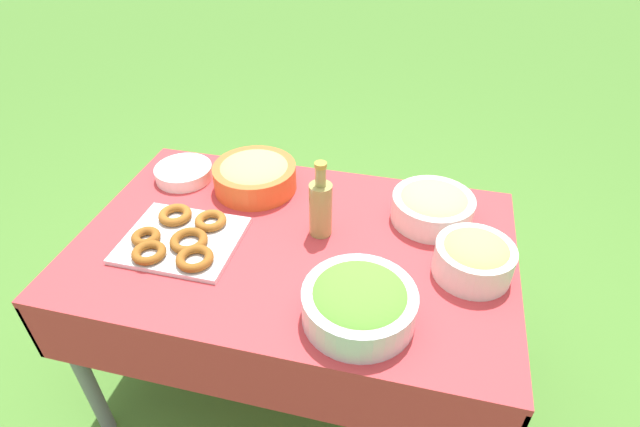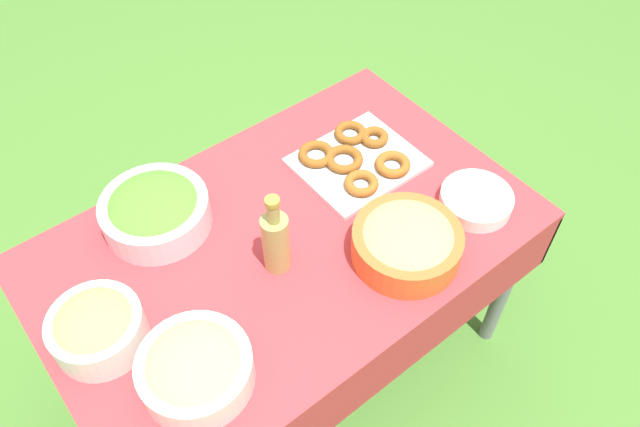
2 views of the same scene
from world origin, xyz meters
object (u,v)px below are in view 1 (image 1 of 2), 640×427
(plate_stack, at_px, (184,173))
(bread_bowl, at_px, (255,174))
(olive_oil_bottle, at_px, (321,207))
(donut_platter, at_px, (181,238))
(fruit_bowl, at_px, (474,257))
(salad_bowl, at_px, (359,302))
(pasta_bowl, at_px, (433,206))

(plate_stack, xyz_separation_m, bread_bowl, (0.28, 0.00, 0.03))
(bread_bowl, bearing_deg, olive_oil_bottle, -33.48)
(donut_platter, relative_size, fruit_bowl, 1.57)
(olive_oil_bottle, distance_m, fruit_bowl, 0.48)
(salad_bowl, bearing_deg, donut_platter, 164.34)
(olive_oil_bottle, xyz_separation_m, bread_bowl, (-0.29, 0.19, -0.05))
(salad_bowl, height_order, bread_bowl, same)
(pasta_bowl, distance_m, donut_platter, 0.82)
(donut_platter, bearing_deg, plate_stack, 114.55)
(plate_stack, bearing_deg, bread_bowl, 0.38)
(salad_bowl, height_order, pasta_bowl, salad_bowl)
(salad_bowl, xyz_separation_m, olive_oil_bottle, (-0.18, 0.33, 0.04))
(pasta_bowl, xyz_separation_m, plate_stack, (-0.92, 0.04, -0.03))
(bread_bowl, bearing_deg, pasta_bowl, -3.38)
(pasta_bowl, xyz_separation_m, donut_platter, (-0.76, -0.31, -0.04))
(salad_bowl, distance_m, pasta_bowl, 0.51)
(donut_platter, xyz_separation_m, fruit_bowl, (0.89, 0.08, 0.04))
(salad_bowl, distance_m, fruit_bowl, 0.38)
(fruit_bowl, bearing_deg, olive_oil_bottle, 170.55)
(salad_bowl, relative_size, pasta_bowl, 1.13)
(olive_oil_bottle, bearing_deg, salad_bowl, -60.59)
(fruit_bowl, bearing_deg, pasta_bowl, 119.32)
(salad_bowl, relative_size, plate_stack, 1.44)
(salad_bowl, xyz_separation_m, donut_platter, (-0.60, 0.17, -0.04))
(pasta_bowl, xyz_separation_m, bread_bowl, (-0.63, 0.04, 0.00))
(plate_stack, bearing_deg, pasta_bowl, -2.22)
(salad_bowl, bearing_deg, plate_stack, 145.74)
(bread_bowl, distance_m, fruit_bowl, 0.81)
(pasta_bowl, bearing_deg, fruit_bowl, -60.68)
(salad_bowl, distance_m, donut_platter, 0.62)
(donut_platter, bearing_deg, fruit_bowl, 5.03)
(donut_platter, relative_size, olive_oil_bottle, 1.36)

